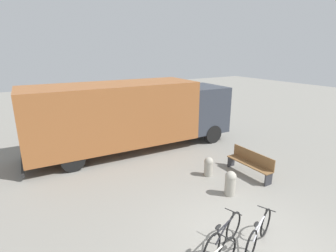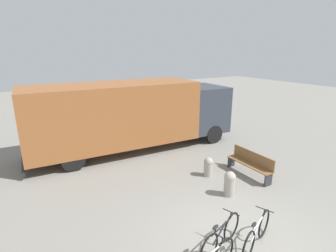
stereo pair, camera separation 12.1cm
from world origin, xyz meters
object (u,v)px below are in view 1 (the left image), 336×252
object	(u,v)px
bicycle_middle	(223,236)
delivery_truck	(131,113)
park_bench	(250,162)
bollard_near_bench	(230,182)
bicycle_far	(259,233)
bollard_far_bench	(209,166)

from	to	relation	value
bicycle_middle	delivery_truck	bearing A→B (deg)	64.77
delivery_truck	park_bench	xyz separation A→B (m)	(2.64, -4.72, -1.22)
park_bench	bollard_near_bench	xyz separation A→B (m)	(-1.65, -0.66, -0.05)
bicycle_far	bollard_near_bench	size ratio (longest dim) A/B	1.97
bollard_near_bench	bicycle_middle	bearing A→B (deg)	-137.73
delivery_truck	bollard_near_bench	size ratio (longest dim) A/B	11.58
delivery_truck	park_bench	bearing A→B (deg)	-58.14
bicycle_far	bollard_near_bench	bearing A→B (deg)	40.63
delivery_truck	bollard_far_bench	bearing A→B (deg)	-69.61
bicycle_far	park_bench	bearing A→B (deg)	23.25
bollard_far_bench	delivery_truck	bearing A→B (deg)	107.80
bicycle_middle	bollard_near_bench	bearing A→B (deg)	24.01
bicycle_far	bollard_near_bench	distance (m)	2.32
delivery_truck	bicycle_middle	xyz separation A→B (m)	(-0.86, -7.07, -1.34)
park_bench	bollard_near_bench	size ratio (longest dim) A/B	2.30
park_bench	bollard_far_bench	world-z (taller)	park_bench
park_bench	bollard_far_bench	distance (m)	1.56
delivery_truck	bicycle_far	size ratio (longest dim) A/B	5.88
delivery_truck	park_bench	size ratio (longest dim) A/B	5.03
bicycle_middle	bicycle_far	size ratio (longest dim) A/B	1.02
bollard_near_bench	bollard_far_bench	bearing A→B (deg)	78.82
delivery_truck	bollard_near_bench	xyz separation A→B (m)	(1.00, -5.38, -1.27)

